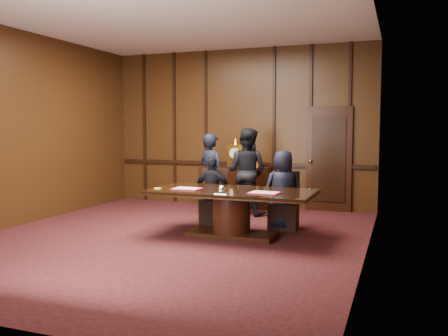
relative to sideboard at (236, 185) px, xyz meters
name	(u,v)px	position (x,y,z in m)	size (l,w,h in m)	color
room	(175,130)	(0.07, -3.12, 1.24)	(7.00, 7.04, 3.50)	black
sideboard	(236,185)	(0.00, 0.00, 0.00)	(1.60, 0.45, 1.54)	black
conference_table	(232,205)	(0.90, -2.79, 0.02)	(2.62, 1.32, 0.76)	black
folder_left	(187,189)	(0.18, -2.95, 0.28)	(0.46, 0.33, 0.02)	#B4102D
folder_right	(264,193)	(1.49, -2.98, 0.28)	(0.48, 0.36, 0.02)	#B4102D
inkstand	(222,190)	(0.90, -3.24, 0.33)	(0.20, 0.14, 0.12)	white
notepad	(158,188)	(-0.29, -3.06, 0.28)	(0.10, 0.07, 0.01)	#FFEC7C
chair_left	(214,208)	(0.24, -1.91, -0.19)	(0.58, 0.58, 0.99)	black
chair_right	(284,212)	(1.55, -1.91, -0.19)	(0.52, 0.52, 0.99)	black
signatory_left	(213,191)	(0.25, -1.99, 0.13)	(0.72, 0.30, 1.23)	black
signatory_right	(283,190)	(1.55, -1.99, 0.20)	(0.67, 0.44, 1.38)	black
witness_left	(211,175)	(-0.11, -1.17, 0.34)	(0.60, 0.39, 1.65)	black
witness_right	(247,172)	(0.51, -0.80, 0.39)	(0.85, 0.66, 1.74)	black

